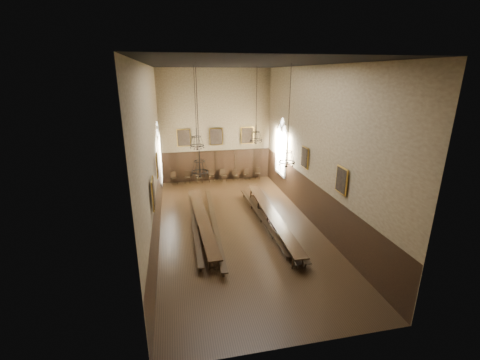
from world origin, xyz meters
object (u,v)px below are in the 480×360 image
object	(u,v)px
bench_right_inner	(261,218)
chair_0	(174,180)
chandelier_back_right	(256,135)
table_right	(271,219)
bench_left_inner	(214,224)
chandelier_back_left	(197,140)
chair_7	(257,175)
chair_3	(212,178)
chair_6	(247,176)
bench_left_outer	(195,225)
bench_right_outer	(280,220)
chair_5	(235,177)
chandelier_front_left	(200,164)
chair_2	(199,179)
chandelier_front_right	(287,155)
chair_4	(223,177)
table_left	(202,223)
chair_1	(187,179)

from	to	relation	value
bench_right_inner	chair_0	xyz separation A→B (m)	(-5.05, 8.39, 0.05)
chandelier_back_right	table_right	bearing A→B (deg)	-85.45
bench_left_inner	chandelier_back_left	size ratio (longest dim) A/B	2.20
chandelier_back_left	chair_7	bearing A→B (deg)	49.55
chair_3	chair_6	size ratio (longest dim) A/B	1.16
bench_left_outer	bench_right_outer	bearing A→B (deg)	-3.55
bench_left_inner	chandelier_back_right	distance (m)	6.20
chair_5	bench_right_inner	bearing A→B (deg)	-97.29
chair_7	chandelier_front_left	world-z (taller)	chandelier_front_left
chair_6	chandelier_back_right	size ratio (longest dim) A/B	0.19
chair_0	chandelier_back_left	bearing A→B (deg)	-93.99
chair_3	chandelier_back_left	world-z (taller)	chandelier_back_left
chair_2	chair_3	world-z (taller)	chair_3
chair_2	table_right	bearing A→B (deg)	-78.39
chair_2	bench_right_inner	bearing A→B (deg)	-80.31
chair_5	chandelier_back_left	bearing A→B (deg)	-125.83
chair_6	chair_0	bearing A→B (deg)	171.69
chandelier_back_left	chandelier_front_right	size ratio (longest dim) A/B	0.98
chair_0	chandelier_front_left	xyz separation A→B (m)	(1.28, -11.20, 4.32)
table_right	chair_4	distance (m)	8.87
table_left	chair_1	size ratio (longest dim) A/B	9.39
bench_left_outer	chair_6	size ratio (longest dim) A/B	10.35
chandelier_back_right	chandelier_front_right	size ratio (longest dim) A/B	0.96
bench_left_outer	chair_4	size ratio (longest dim) A/B	8.94
bench_right_inner	chair_6	world-z (taller)	chair_6
chandelier_back_right	chandelier_back_left	bearing A→B (deg)	-171.00
bench_left_inner	bench_left_outer	bearing A→B (deg)	175.44
bench_right_inner	chair_2	distance (m)	8.79
chair_1	chair_2	world-z (taller)	chair_1
bench_right_inner	chandelier_front_right	size ratio (longest dim) A/B	1.96
chair_5	chandelier_back_left	xyz separation A→B (m)	(-3.55, -6.47, 4.54)
table_right	chandelier_front_right	world-z (taller)	chandelier_front_right
chair_5	bench_left_inner	bearing A→B (deg)	-115.78
bench_left_outer	chandelier_back_left	world-z (taller)	chandelier_back_left
chandelier_back_left	chair_0	bearing A→B (deg)	103.27
chair_7	chandelier_front_right	xyz separation A→B (m)	(-1.40, -10.75, 4.44)
chair_1	bench_right_inner	bearing A→B (deg)	-59.80
bench_left_inner	chair_6	bearing A→B (deg)	65.26
bench_left_inner	chandelier_front_left	size ratio (longest dim) A/B	2.11
bench_right_outer	chandelier_back_right	size ratio (longest dim) A/B	2.17
bench_left_outer	chair_0	distance (m)	8.59
bench_right_inner	chair_5	xyz separation A→B (m)	(0.03, 8.37, -0.01)
bench_left_inner	bench_right_inner	distance (m)	2.89
bench_left_outer	chandelier_back_right	world-z (taller)	chandelier_back_right
bench_left_outer	chair_5	xyz separation A→B (m)	(4.03, 8.51, -0.00)
chair_6	chandelier_back_left	world-z (taller)	chandelier_back_left
bench_right_outer	chair_0	world-z (taller)	chair_0
bench_left_outer	chair_3	distance (m)	8.69
bench_left_outer	chair_4	distance (m)	8.97
table_left	bench_right_outer	xyz separation A→B (m)	(4.58, -0.39, -0.08)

